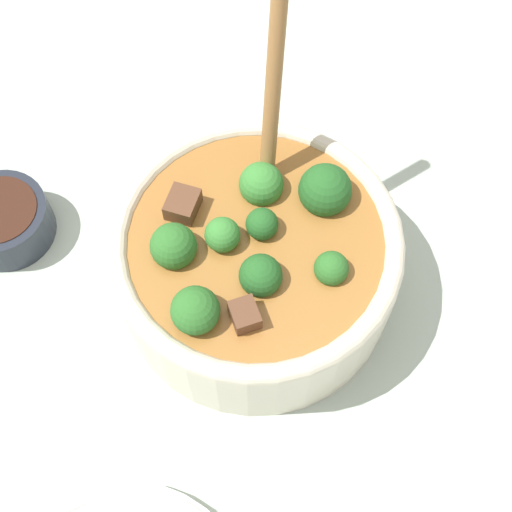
{
  "coord_description": "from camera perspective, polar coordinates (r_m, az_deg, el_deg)",
  "views": [
    {
      "loc": [
        0.23,
        0.11,
        0.55
      ],
      "look_at": [
        0.0,
        0.0,
        0.06
      ],
      "focal_mm": 50.0,
      "sensor_mm": 36.0,
      "label": 1
    }
  ],
  "objects": [
    {
      "name": "stew_bowl",
      "position": [
        0.56,
        -0.0,
        -0.14
      ],
      "size": [
        0.23,
        0.23,
        0.25
      ],
      "color": "beige",
      "rests_on": "ground_plane"
    },
    {
      "name": "condiment_bowl",
      "position": [
        0.65,
        -19.57,
        2.77
      ],
      "size": [
        0.08,
        0.08,
        0.04
      ],
      "color": "#232833",
      "rests_on": "ground_plane"
    },
    {
      "name": "ground_plane",
      "position": [
        0.61,
        0.0,
        -2.43
      ],
      "size": [
        4.0,
        4.0,
        0.0
      ],
      "primitive_type": "plane",
      "color": "#ADBCAD"
    }
  ]
}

